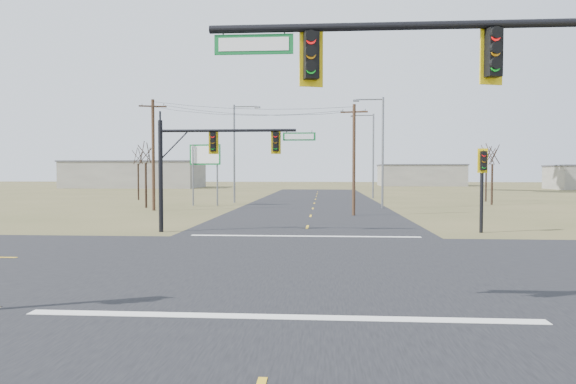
% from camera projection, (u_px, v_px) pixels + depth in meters
% --- Properties ---
extents(ground, '(320.00, 320.00, 0.00)m').
position_uv_depth(ground, '(297.00, 262.00, 19.31)').
color(ground, brown).
rests_on(ground, ground).
extents(road_ew, '(160.00, 14.00, 0.02)m').
position_uv_depth(road_ew, '(297.00, 261.00, 19.31)').
color(road_ew, black).
rests_on(road_ew, ground).
extents(road_ns, '(14.00, 160.00, 0.02)m').
position_uv_depth(road_ns, '(297.00, 261.00, 19.31)').
color(road_ns, black).
rests_on(road_ns, ground).
extents(stop_bar_near, '(12.00, 0.40, 0.01)m').
position_uv_depth(stop_bar_near, '(281.00, 317.00, 11.84)').
color(stop_bar_near, silver).
rests_on(stop_bar_near, road_ns).
extents(stop_bar_far, '(12.00, 0.40, 0.01)m').
position_uv_depth(stop_bar_far, '(305.00, 236.00, 26.79)').
color(stop_bar_far, silver).
rests_on(stop_bar_far, road_ns).
extents(mast_arm_near, '(10.46, 0.54, 7.22)m').
position_uv_depth(mast_arm_near, '(508.00, 87.00, 11.27)').
color(mast_arm_near, black).
rests_on(mast_arm_near, ground).
extents(mast_arm_far, '(8.83, 0.52, 6.28)m').
position_uv_depth(mast_arm_far, '(217.00, 151.00, 28.53)').
color(mast_arm_far, black).
rests_on(mast_arm_far, ground).
extents(pedestal_signal_ne, '(0.57, 0.51, 4.70)m').
position_uv_depth(pedestal_signal_ne, '(483.00, 172.00, 28.28)').
color(pedestal_signal_ne, black).
rests_on(pedestal_signal_ne, ground).
extents(utility_pole_near, '(2.10, 0.36, 8.60)m').
position_uv_depth(utility_pole_near, '(354.00, 158.00, 39.53)').
color(utility_pole_near, '#4A2E1F').
rests_on(utility_pole_near, ground).
extents(utility_pole_far, '(2.30, 0.84, 9.72)m').
position_uv_depth(utility_pole_far, '(153.00, 153.00, 44.86)').
color(utility_pole_far, '#4A2E1F').
rests_on(utility_pole_far, ground).
extents(highway_sign, '(3.25, 0.63, 6.15)m').
position_uv_depth(highway_sign, '(205.00, 162.00, 51.28)').
color(highway_sign, slate).
rests_on(highway_sign, ground).
extents(streetlight_a, '(2.85, 0.27, 10.25)m').
position_uv_depth(streetlight_a, '(380.00, 146.00, 47.20)').
color(streetlight_a, slate).
rests_on(streetlight_a, ground).
extents(streetlight_b, '(3.04, 0.45, 10.85)m').
position_uv_depth(streetlight_b, '(371.00, 151.00, 65.77)').
color(streetlight_b, slate).
rests_on(streetlight_b, ground).
extents(streetlight_c, '(3.01, 0.43, 10.74)m').
position_uv_depth(streetlight_c, '(236.00, 148.00, 56.24)').
color(streetlight_c, slate).
rests_on(streetlight_c, ground).
extents(bare_tree_a, '(2.92, 2.92, 6.67)m').
position_uv_depth(bare_tree_a, '(146.00, 152.00, 48.26)').
color(bare_tree_a, black).
rests_on(bare_tree_a, ground).
extents(bare_tree_b, '(2.67, 2.67, 6.72)m').
position_uv_depth(bare_tree_b, '(138.00, 156.00, 61.96)').
color(bare_tree_b, black).
rests_on(bare_tree_b, ground).
extents(bare_tree_c, '(3.71, 3.71, 6.73)m').
position_uv_depth(bare_tree_c, '(492.00, 154.00, 52.62)').
color(bare_tree_c, black).
rests_on(bare_tree_c, ground).
extents(bare_tree_d, '(3.13, 3.13, 6.82)m').
position_uv_depth(bare_tree_d, '(486.00, 154.00, 58.45)').
color(bare_tree_d, black).
rests_on(bare_tree_d, ground).
extents(warehouse_left, '(28.00, 14.00, 5.50)m').
position_uv_depth(warehouse_left, '(135.00, 175.00, 111.68)').
color(warehouse_left, gray).
rests_on(warehouse_left, ground).
extents(warehouse_mid, '(20.00, 12.00, 5.00)m').
position_uv_depth(warehouse_mid, '(420.00, 176.00, 127.15)').
color(warehouse_mid, gray).
rests_on(warehouse_mid, ground).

